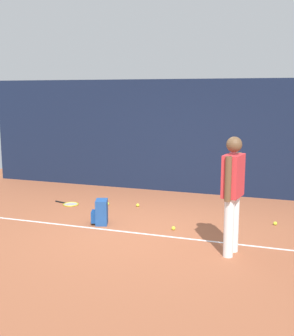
{
  "coord_description": "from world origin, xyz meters",
  "views": [
    {
      "loc": [
        2.4,
        -6.58,
        2.31
      ],
      "look_at": [
        0.0,
        0.4,
        1.0
      ],
      "focal_mm": 46.12,
      "sensor_mm": 36.0,
      "label": 1
    }
  ],
  "objects_px": {
    "backpack": "(101,213)",
    "tennis_ball_mid_court": "(108,204)",
    "tennis_ball_far_left": "(173,228)",
    "tennis_ball_near_player": "(138,205)",
    "tennis_racket": "(70,204)",
    "tennis_player": "(233,188)",
    "tennis_ball_by_fence": "(275,223)"
  },
  "relations": [
    {
      "from": "tennis_player",
      "to": "backpack",
      "type": "bearing_deg",
      "value": 83.6
    },
    {
      "from": "tennis_player",
      "to": "tennis_racket",
      "type": "relative_size",
      "value": 2.67
    },
    {
      "from": "backpack",
      "to": "tennis_ball_far_left",
      "type": "distance_m",
      "value": 1.32
    },
    {
      "from": "backpack",
      "to": "tennis_ball_mid_court",
      "type": "bearing_deg",
      "value": 179.44
    },
    {
      "from": "tennis_ball_near_player",
      "to": "tennis_ball_by_fence",
      "type": "distance_m",
      "value": 2.73
    },
    {
      "from": "tennis_ball_mid_court",
      "to": "tennis_ball_near_player",
      "type": "bearing_deg",
      "value": 8.19
    },
    {
      "from": "tennis_racket",
      "to": "tennis_ball_near_player",
      "type": "height_order",
      "value": "tennis_ball_near_player"
    },
    {
      "from": "tennis_player",
      "to": "tennis_ball_near_player",
      "type": "distance_m",
      "value": 3.08
    },
    {
      "from": "backpack",
      "to": "tennis_ball_near_player",
      "type": "bearing_deg",
      "value": 151.15
    },
    {
      "from": "tennis_ball_mid_court",
      "to": "tennis_ball_far_left",
      "type": "xyz_separation_m",
      "value": [
        1.72,
        -1.12,
        0.0
      ]
    },
    {
      "from": "backpack",
      "to": "tennis_ball_mid_court",
      "type": "height_order",
      "value": "backpack"
    },
    {
      "from": "tennis_ball_near_player",
      "to": "tennis_player",
      "type": "bearing_deg",
      "value": -42.63
    },
    {
      "from": "tennis_racket",
      "to": "tennis_ball_by_fence",
      "type": "height_order",
      "value": "tennis_ball_by_fence"
    },
    {
      "from": "tennis_player",
      "to": "tennis_ball_near_player",
      "type": "height_order",
      "value": "tennis_player"
    },
    {
      "from": "tennis_player",
      "to": "tennis_ball_near_player",
      "type": "relative_size",
      "value": 25.76
    },
    {
      "from": "tennis_ball_near_player",
      "to": "tennis_ball_by_fence",
      "type": "xyz_separation_m",
      "value": [
        2.71,
        -0.37,
        0.0
      ]
    },
    {
      "from": "tennis_ball_far_left",
      "to": "tennis_ball_near_player",
      "type": "bearing_deg",
      "value": 131.95
    },
    {
      "from": "tennis_racket",
      "to": "tennis_ball_by_fence",
      "type": "bearing_deg",
      "value": 15.55
    },
    {
      "from": "tennis_player",
      "to": "tennis_ball_by_fence",
      "type": "relative_size",
      "value": 25.76
    },
    {
      "from": "tennis_racket",
      "to": "tennis_ball_far_left",
      "type": "height_order",
      "value": "tennis_ball_far_left"
    },
    {
      "from": "tennis_racket",
      "to": "tennis_ball_far_left",
      "type": "relative_size",
      "value": 9.66
    },
    {
      "from": "tennis_player",
      "to": "backpack",
      "type": "xyz_separation_m",
      "value": [
        -2.37,
        0.68,
        -0.76
      ]
    },
    {
      "from": "tennis_racket",
      "to": "tennis_player",
      "type": "bearing_deg",
      "value": -8.9
    },
    {
      "from": "tennis_ball_near_player",
      "to": "tennis_ball_mid_court",
      "type": "bearing_deg",
      "value": -171.81
    },
    {
      "from": "tennis_racket",
      "to": "tennis_ball_mid_court",
      "type": "bearing_deg",
      "value": 32.13
    },
    {
      "from": "tennis_ball_mid_court",
      "to": "tennis_ball_far_left",
      "type": "bearing_deg",
      "value": -33.11
    },
    {
      "from": "tennis_ball_far_left",
      "to": "tennis_racket",
      "type": "bearing_deg",
      "value": 159.86
    },
    {
      "from": "tennis_ball_far_left",
      "to": "tennis_player",
      "type": "bearing_deg",
      "value": -35.93
    },
    {
      "from": "tennis_ball_by_fence",
      "to": "tennis_ball_mid_court",
      "type": "distance_m",
      "value": 3.35
    },
    {
      "from": "backpack",
      "to": "tennis_ball_mid_court",
      "type": "distance_m",
      "value": 1.29
    },
    {
      "from": "tennis_ball_far_left",
      "to": "backpack",
      "type": "bearing_deg",
      "value": -176.06
    },
    {
      "from": "tennis_player",
      "to": "tennis_ball_near_player",
      "type": "bearing_deg",
      "value": 57.04
    }
  ]
}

